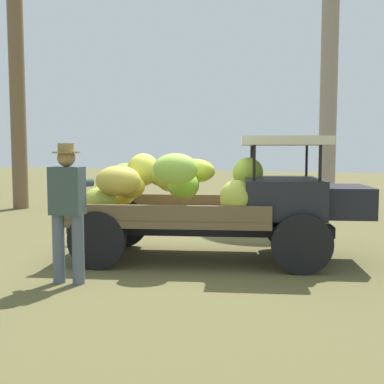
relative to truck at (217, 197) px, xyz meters
name	(u,v)px	position (x,y,z in m)	size (l,w,h in m)	color
ground_plane	(180,259)	(-0.52, -0.23, -0.95)	(60.00, 60.00, 0.00)	brown
truck	(217,197)	(0.00, 0.00, 0.00)	(4.66, 2.70, 1.85)	black
farmer	(68,204)	(-1.31, -1.93, 0.04)	(0.52, 0.49, 1.74)	#515E6E
wooden_crate	(91,231)	(-2.49, 0.38, -0.73)	(0.53, 0.41, 0.43)	olive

